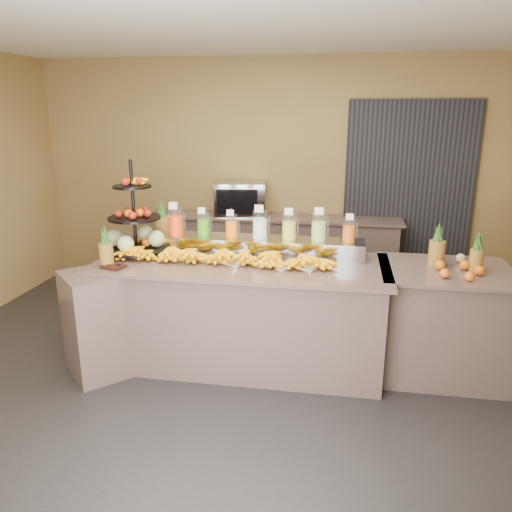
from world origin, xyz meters
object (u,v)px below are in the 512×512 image
(oven_warmer, at_px, (241,199))
(condiment_caddy, at_px, (114,267))
(right_fruit_pile, at_px, (456,263))
(fruit_stand, at_px, (139,230))
(pitcher_tray, at_px, (260,246))
(banana_heap, at_px, (220,254))

(oven_warmer, bearing_deg, condiment_caddy, -111.87)
(right_fruit_pile, bearing_deg, oven_warmer, 138.55)
(fruit_stand, height_order, condiment_caddy, fruit_stand)
(condiment_caddy, height_order, right_fruit_pile, right_fruit_pile)
(pitcher_tray, distance_m, condiment_caddy, 1.28)
(pitcher_tray, distance_m, banana_heap, 0.43)
(pitcher_tray, bearing_deg, condiment_caddy, -151.24)
(condiment_caddy, bearing_deg, oven_warmer, 75.13)
(pitcher_tray, height_order, right_fruit_pile, right_fruit_pile)
(right_fruit_pile, height_order, oven_warmer, oven_warmer)
(pitcher_tray, height_order, condiment_caddy, pitcher_tray)
(fruit_stand, distance_m, condiment_caddy, 0.50)
(banana_heap, distance_m, fruit_stand, 0.81)
(right_fruit_pile, xyz_separation_m, oven_warmer, (-2.15, 1.90, 0.13))
(right_fruit_pile, bearing_deg, pitcher_tray, 172.05)
(fruit_stand, xyz_separation_m, oven_warmer, (0.56, 1.83, -0.01))
(banana_heap, relative_size, fruit_stand, 2.34)
(fruit_stand, distance_m, oven_warmer, 1.91)
(condiment_caddy, xyz_separation_m, right_fruit_pile, (2.76, 0.39, 0.05))
(banana_heap, bearing_deg, fruit_stand, 168.72)
(pitcher_tray, relative_size, banana_heap, 0.94)
(fruit_stand, bearing_deg, right_fruit_pile, -9.92)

